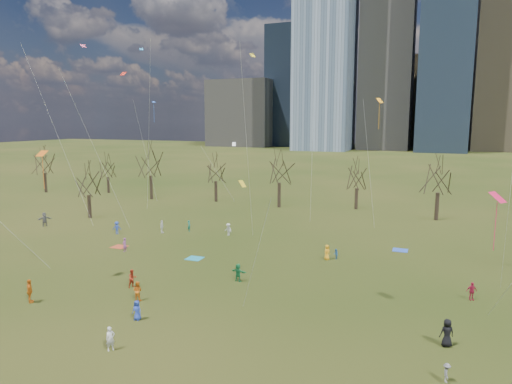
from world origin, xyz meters
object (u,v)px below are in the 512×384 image
at_px(blanket_teal, 195,258).
at_px(blanket_crimson, 119,247).
at_px(person_2, 133,278).
at_px(person_4, 30,291).
at_px(person_0, 137,310).
at_px(blanket_navy, 400,250).
at_px(person_1, 110,339).

bearing_deg(blanket_teal, blanket_crimson, 175.73).
height_order(blanket_crimson, person_2, person_2).
relative_size(person_2, person_4, 0.84).
height_order(blanket_crimson, person_0, person_0).
xyz_separation_m(blanket_teal, blanket_navy, (19.47, 10.92, 0.00)).
bearing_deg(person_4, blanket_teal, -67.37).
relative_size(blanket_crimson, person_2, 1.01).
bearing_deg(blanket_crimson, blanket_navy, 19.04).
relative_size(blanket_navy, blanket_crimson, 1.00).
xyz_separation_m(blanket_navy, person_2, (-20.31, -20.09, 0.77)).
height_order(person_0, person_4, person_4).
bearing_deg(person_0, person_4, -176.41).
distance_m(blanket_teal, blanket_crimson, 10.04).
xyz_separation_m(person_0, person_4, (-9.62, -0.47, 0.22)).
bearing_deg(person_1, blanket_crimson, 67.12).
distance_m(blanket_crimson, person_1, 24.21).
relative_size(blanket_teal, blanket_navy, 1.00).
bearing_deg(person_2, person_1, -125.13).
relative_size(person_1, person_2, 0.97).
relative_size(blanket_teal, blanket_crimson, 1.00).
xyz_separation_m(blanket_crimson, person_0, (13.40, -15.11, 0.70)).
xyz_separation_m(blanket_teal, person_1, (4.52, -18.61, 0.75)).
height_order(blanket_teal, person_0, person_0).
height_order(blanket_navy, person_4, person_4).
bearing_deg(person_2, blanket_teal, 20.08).
bearing_deg(blanket_teal, blanket_navy, 29.30).
distance_m(blanket_navy, person_1, 33.11).
xyz_separation_m(blanket_crimson, person_1, (14.53, -19.35, 0.75)).
relative_size(person_0, person_1, 0.94).
bearing_deg(blanket_navy, blanket_crimson, -160.96).
height_order(person_0, person_2, person_2).
bearing_deg(blanket_crimson, person_0, -48.45).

